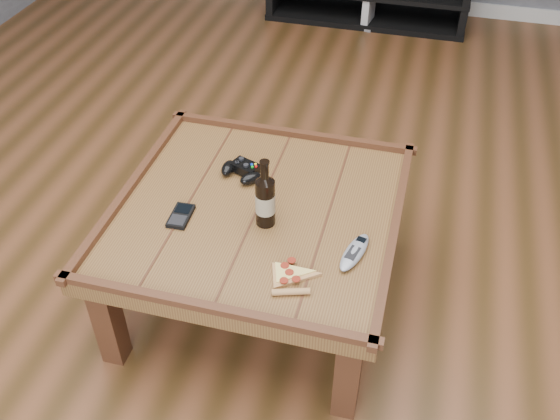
% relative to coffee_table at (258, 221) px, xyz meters
% --- Properties ---
extents(ground, '(6.00, 6.00, 0.00)m').
position_rel_coffee_table_xyz_m(ground, '(0.00, 0.00, -0.39)').
color(ground, '#422B13').
rests_on(ground, ground).
extents(coffee_table, '(1.03, 1.03, 0.48)m').
position_rel_coffee_table_xyz_m(coffee_table, '(0.00, 0.00, 0.00)').
color(coffee_table, '#583519').
rests_on(coffee_table, ground).
extents(beer_bottle, '(0.07, 0.07, 0.26)m').
position_rel_coffee_table_xyz_m(beer_bottle, '(0.05, -0.06, 0.16)').
color(beer_bottle, black).
rests_on(beer_bottle, coffee_table).
extents(game_controller, '(0.17, 0.15, 0.05)m').
position_rel_coffee_table_xyz_m(game_controller, '(-0.11, 0.17, 0.08)').
color(game_controller, black).
rests_on(game_controller, coffee_table).
extents(pizza_slice, '(0.19, 0.24, 0.02)m').
position_rel_coffee_table_xyz_m(pizza_slice, '(0.19, -0.30, 0.07)').
color(pizza_slice, tan).
rests_on(pizza_slice, coffee_table).
extents(smartphone, '(0.07, 0.13, 0.02)m').
position_rel_coffee_table_xyz_m(smartphone, '(-0.25, -0.11, 0.07)').
color(smartphone, black).
rests_on(smartphone, coffee_table).
extents(remote_control, '(0.10, 0.20, 0.03)m').
position_rel_coffee_table_xyz_m(remote_control, '(0.37, -0.14, 0.07)').
color(remote_control, gray).
rests_on(remote_control, coffee_table).
extents(game_console, '(0.13, 0.21, 0.24)m').
position_rel_coffee_table_xyz_m(game_console, '(0.03, 2.62, -0.28)').
color(game_console, slate).
rests_on(game_console, ground).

